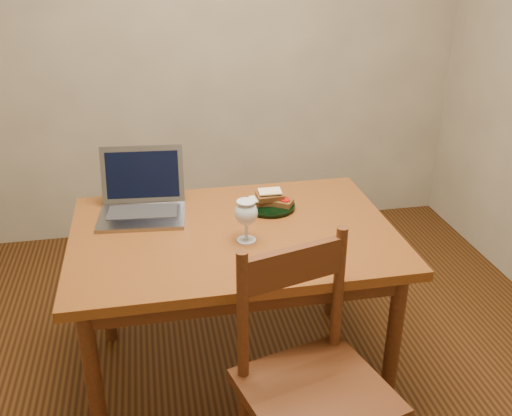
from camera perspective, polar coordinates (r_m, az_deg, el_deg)
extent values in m
cube|color=black|center=(2.69, 0.59, -17.25)|extent=(3.20, 3.20, 0.02)
cube|color=gray|center=(3.60, -4.70, 17.17)|extent=(3.20, 0.02, 2.60)
cube|color=#4D270C|center=(2.32, -2.27, -2.69)|extent=(1.30, 0.90, 0.04)
cylinder|color=#381E0B|center=(2.22, -15.82, -16.88)|extent=(0.06, 0.06, 0.70)
cylinder|color=#381E0B|center=(2.37, 13.49, -13.45)|extent=(0.06, 0.06, 0.70)
cylinder|color=#381E0B|center=(2.82, -14.95, -6.81)|extent=(0.06, 0.06, 0.70)
cylinder|color=#381E0B|center=(2.94, 7.79, -4.69)|extent=(0.06, 0.06, 0.70)
cube|color=#381E0B|center=(1.97, 6.01, -18.00)|extent=(0.55, 0.53, 0.04)
cube|color=#381E0B|center=(1.85, 3.77, -5.77)|extent=(0.36, 0.13, 0.13)
cylinder|color=black|center=(2.49, 1.40, 0.16)|extent=(0.22, 0.22, 0.02)
cube|color=slate|center=(2.45, -11.33, -0.87)|extent=(0.38, 0.28, 0.02)
cube|color=slate|center=(2.55, -11.28, 3.34)|extent=(0.36, 0.11, 0.24)
cube|color=black|center=(2.55, -11.28, 3.34)|extent=(0.32, 0.08, 0.20)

